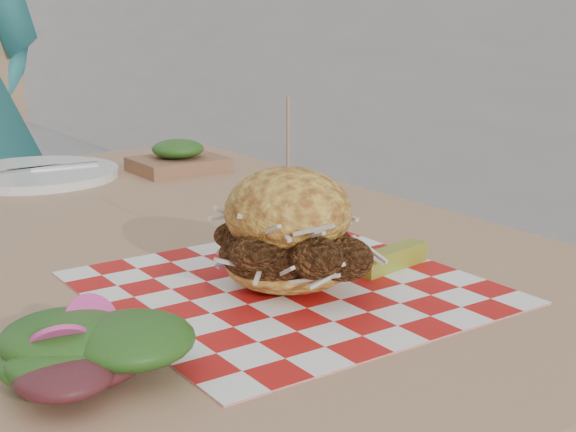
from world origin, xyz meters
The scene contains 7 objects.
patio_table centered at (0.11, 0.14, 0.67)m, with size 0.80×1.20×0.75m.
paper_liner centered at (0.15, -0.13, 0.75)m, with size 0.36×0.36×0.00m, color red.
sandwich centered at (0.15, -0.13, 0.80)m, with size 0.17×0.17×0.19m.
pickle_spear centered at (0.27, -0.14, 0.76)m, with size 0.10×0.02×0.02m, color olive.
side_salad centered at (-0.09, -0.20, 0.76)m, with size 0.14×0.13×0.05m.
place_setting centered at (0.11, 0.56, 0.76)m, with size 0.27×0.27×0.02m.
kraft_tray centered at (0.33, 0.48, 0.77)m, with size 0.15×0.12×0.06m.
Camera 1 is at (-0.29, -0.75, 1.02)m, focal length 50.00 mm.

